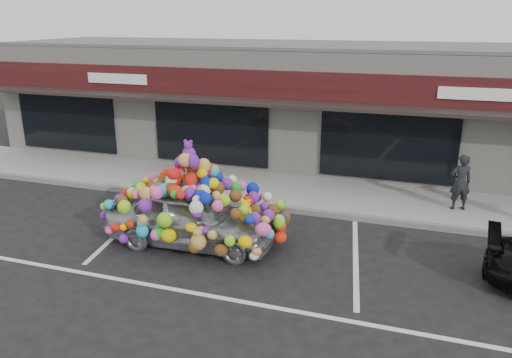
% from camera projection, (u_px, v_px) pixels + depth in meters
% --- Properties ---
extents(ground, '(90.00, 90.00, 0.00)m').
position_uv_depth(ground, '(237.00, 246.00, 11.99)').
color(ground, black).
rests_on(ground, ground).
extents(shop_building, '(24.00, 7.20, 4.31)m').
position_uv_depth(shop_building, '(314.00, 102.00, 18.94)').
color(shop_building, beige).
rests_on(shop_building, ground).
extents(sidewalk, '(26.00, 3.00, 0.15)m').
position_uv_depth(sidewalk, '(282.00, 191.00, 15.57)').
color(sidewalk, gray).
rests_on(sidewalk, ground).
extents(kerb, '(26.00, 0.18, 0.16)m').
position_uv_depth(kerb, '(268.00, 207.00, 14.22)').
color(kerb, slate).
rests_on(kerb, ground).
extents(parking_stripe_left, '(0.73, 4.37, 0.01)m').
position_uv_depth(parking_stripe_left, '(126.00, 226.00, 13.12)').
color(parking_stripe_left, silver).
rests_on(parking_stripe_left, ground).
extents(parking_stripe_mid, '(0.73, 4.37, 0.01)m').
position_uv_depth(parking_stripe_mid, '(356.00, 259.00, 11.33)').
color(parking_stripe_mid, silver).
rests_on(parking_stripe_mid, ground).
extents(lane_line, '(14.00, 0.12, 0.01)m').
position_uv_depth(lane_line, '(295.00, 311.00, 9.31)').
color(lane_line, silver).
rests_on(lane_line, ground).
extents(toy_car, '(2.97, 4.42, 2.54)m').
position_uv_depth(toy_car, '(191.00, 210.00, 11.85)').
color(toy_car, '#AFB4BA').
rests_on(toy_car, ground).
extents(pedestrian_a, '(0.66, 0.53, 1.57)m').
position_uv_depth(pedestrian_a, '(461.00, 182.00, 13.63)').
color(pedestrian_a, black).
rests_on(pedestrian_a, sidewalk).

